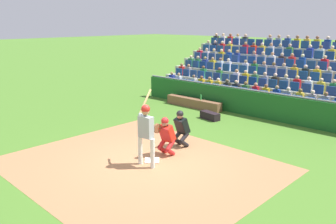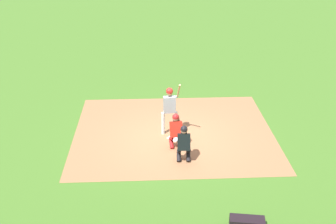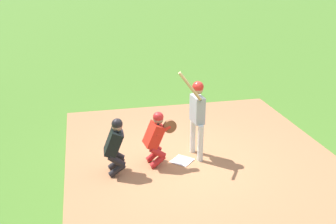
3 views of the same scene
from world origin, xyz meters
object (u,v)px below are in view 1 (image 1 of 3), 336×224
home_plate_umpire (181,127)px  dugout_bench (193,103)px  home_plate_marker (152,160)px  water_bottle_on_bench (201,97)px  batter_at_plate (146,128)px  catcher_crouching (166,134)px  equipment_duffel_bag (210,116)px

home_plate_umpire → dugout_bench: (3.24, -4.67, -0.48)m
home_plate_marker → water_bottle_on_bench: (2.96, -6.24, 0.55)m
batter_at_plate → catcher_crouching: 1.10m
catcher_crouching → dugout_bench: (3.41, -5.61, -0.50)m
equipment_duffel_bag → dugout_bench: bearing=-22.0°
home_plate_marker → water_bottle_on_bench: size_ratio=1.69×
dugout_bench → catcher_crouching: bearing=121.3°
home_plate_marker → home_plate_umpire: size_ratio=0.34×
home_plate_umpire → water_bottle_on_bench: (2.79, -4.69, -0.13)m
batter_at_plate → equipment_duffel_bag: size_ratio=2.38×
catcher_crouching → equipment_duffel_bag: 4.68m
home_plate_umpire → water_bottle_on_bench: 5.46m
water_bottle_on_bench → equipment_duffel_bag: (-1.47, 1.24, -0.41)m
home_plate_umpire → dugout_bench: size_ratio=0.41×
home_plate_umpire → equipment_duffel_bag: bearing=-69.0°
catcher_crouching → equipment_duffel_bag: size_ratio=1.40×
water_bottle_on_bench → batter_at_plate: bearing=115.2°
home_plate_marker → water_bottle_on_bench: water_bottle_on_bench is taller
catcher_crouching → batter_at_plate: bearing=98.6°
home_plate_umpire → equipment_duffel_bag: home_plate_umpire is taller
batter_at_plate → home_plate_umpire: 2.01m
home_plate_marker → equipment_duffel_bag: size_ratio=0.48×
batter_at_plate → home_plate_marker: bearing=-67.9°
dugout_bench → water_bottle_on_bench: (-0.45, -0.02, 0.35)m
equipment_duffel_bag → home_plate_umpire: bearing=121.5°
batter_at_plate → catcher_crouching: size_ratio=1.71×
home_plate_marker → dugout_bench: size_ratio=0.14×
dugout_bench → equipment_duffel_bag: dugout_bench is taller
dugout_bench → equipment_duffel_bag: 2.27m
home_plate_umpire → dugout_bench: bearing=-55.3°
home_plate_marker → catcher_crouching: bearing=-90.6°
catcher_crouching → water_bottle_on_bench: (2.97, -5.63, -0.15)m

